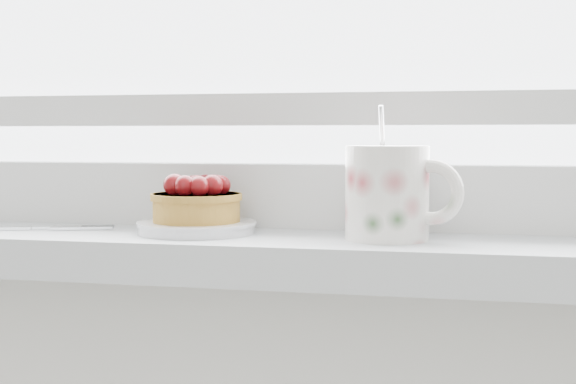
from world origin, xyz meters
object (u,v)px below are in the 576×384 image
(saucer, at_px, (197,227))
(floral_mug, at_px, (390,191))
(raspberry_tart, at_px, (196,200))
(fork, at_px, (15,228))

(saucer, distance_m, floral_mug, 0.21)
(raspberry_tart, height_order, fork, raspberry_tart)
(fork, bearing_deg, floral_mug, 1.08)
(saucer, relative_size, raspberry_tart, 1.31)
(raspberry_tart, relative_size, floral_mug, 0.72)
(raspberry_tart, bearing_deg, fork, -175.06)
(saucer, height_order, fork, saucer)
(saucer, xyz_separation_m, raspberry_tart, (-0.00, -0.00, 0.03))
(floral_mug, xyz_separation_m, fork, (-0.40, -0.01, -0.05))
(saucer, xyz_separation_m, floral_mug, (0.20, -0.01, 0.04))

